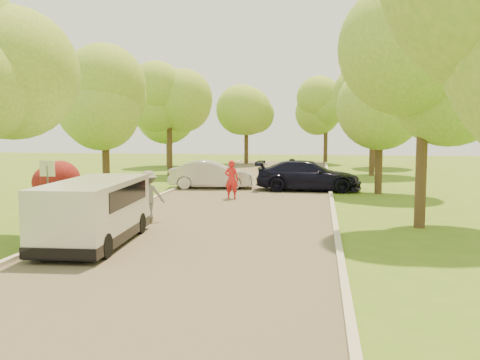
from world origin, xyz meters
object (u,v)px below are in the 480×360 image
Objects in this scene: street_sign at (48,178)px; minivan at (94,211)px; dark_sedan at (308,176)px; person_striped at (232,180)px; skateboarder at (149,195)px; person_olive at (291,174)px; silver_sedan at (211,175)px; longboard at (149,219)px.

minivan is at bearing -44.86° from street_sign.
minivan is 14.83m from dark_sedan.
street_sign is at bearing 131.94° from minivan.
dark_sedan is 5.03m from person_striped.
skateboarder reaches higher than person_olive.
silver_sedan is 2.50× the size of person_striped.
minivan reaches higher than skateboarder.
person_olive is at bearing 76.48° from dark_sedan.
street_sign is at bearing 40.39° from person_olive.
silver_sedan reaches higher than longboard.
skateboarder is 0.94× the size of person_striped.
person_striped is (-3.44, -3.67, 0.11)m from dark_sedan.
person_olive reaches higher than dark_sedan.
dark_sedan is 6.02× the size of longboard.
longboard is at bearing 82.43° from person_striped.
minivan is at bearing 157.55° from dark_sedan.
silver_sedan is at bearing -105.88° from longboard.
person_olive is at bearing 67.69° from minivan.
dark_sedan is 11.36m from longboard.
dark_sedan reaches higher than longboard.
minivan reaches higher than dark_sedan.
person_striped reaches higher than silver_sedan.
dark_sedan is (8.72, 10.69, -0.78)m from street_sign.
person_striped is 4.64m from person_olive.
person_olive is at bearing 54.38° from street_sign.
longboard is 0.54× the size of person_olive.
skateboarder is (-0.00, 0.00, 0.86)m from longboard.
minivan reaches higher than person_striped.
street_sign is 13.44m from person_olive.
silver_sedan is (0.50, 13.99, -0.22)m from minivan.
street_sign is 11.58m from silver_sedan.
silver_sedan is 4.99× the size of longboard.
skateboarder reaches higher than silver_sedan.
person_striped reaches higher than dark_sedan.
person_olive is (2.53, 3.89, -0.07)m from person_striped.
minivan is 0.92× the size of dark_sedan.
skateboarder is at bearing 82.43° from person_striped.
longboard is 0.53× the size of skateboarder.
skateboarder is at bearing -60.26° from longboard.
minivan is 3.79m from longboard.
silver_sedan is 10.35m from longboard.
street_sign is 0.48× the size of silver_sedan.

